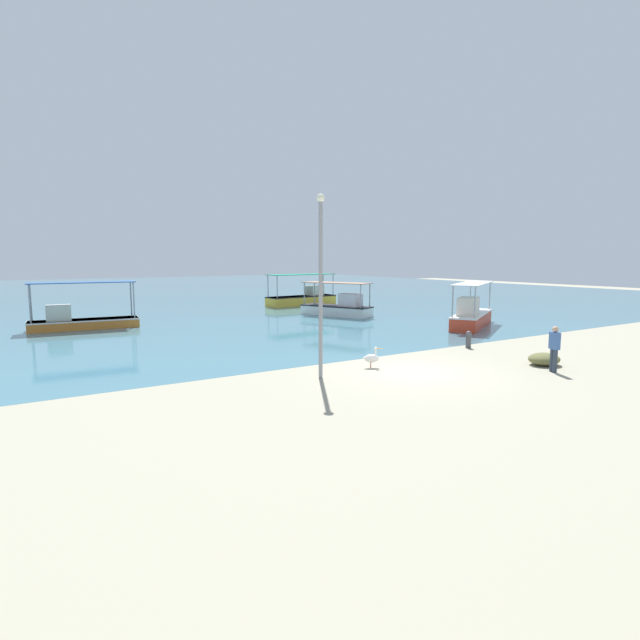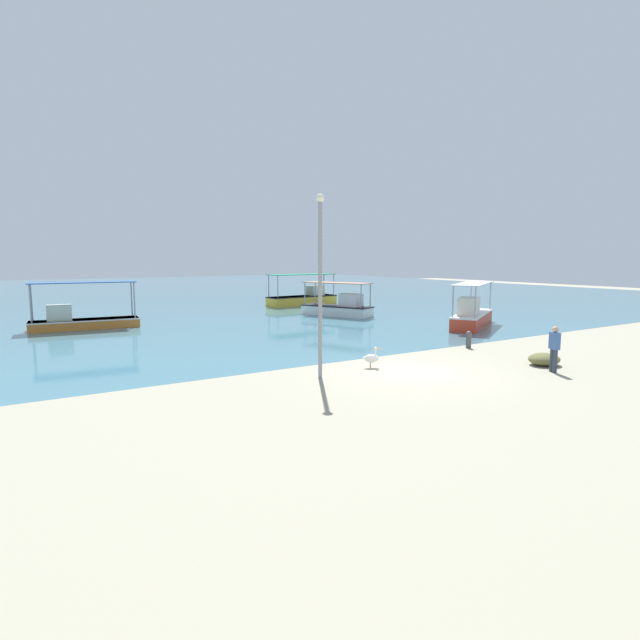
{
  "view_description": "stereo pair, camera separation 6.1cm",
  "coord_description": "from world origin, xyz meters",
  "px_view_note": "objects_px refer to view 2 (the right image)",
  "views": [
    {
      "loc": [
        -12.33,
        -13.28,
        4.17
      ],
      "look_at": [
        -0.58,
        5.7,
        1.35
      ],
      "focal_mm": 28.0,
      "sensor_mm": 36.0,
      "label": 1
    },
    {
      "loc": [
        -12.28,
        -13.31,
        4.17
      ],
      "look_at": [
        -0.58,
        5.7,
        1.35
      ],
      "focal_mm": 28.0,
      "sensor_mm": 36.0,
      "label": 2
    }
  ],
  "objects_px": {
    "fishing_boat_near_left": "(339,307)",
    "fisherman_standing": "(554,348)",
    "fishing_boat_near_right": "(304,298)",
    "mooring_bollard": "(469,339)",
    "net_pile": "(544,359)",
    "pelican": "(371,358)",
    "lamp_post": "(320,277)",
    "fishing_boat_far_right": "(81,319)",
    "fishing_boat_far_left": "(472,315)"
  },
  "relations": [
    {
      "from": "fisherman_standing",
      "to": "lamp_post",
      "type": "bearing_deg",
      "value": 154.26
    },
    {
      "from": "fishing_boat_far_right",
      "to": "mooring_bollard",
      "type": "xyz_separation_m",
      "value": [
        14.5,
        -16.18,
        -0.16
      ]
    },
    {
      "from": "fishing_boat_near_right",
      "to": "lamp_post",
      "type": "relative_size",
      "value": 1.04
    },
    {
      "from": "mooring_bollard",
      "to": "fisherman_standing",
      "type": "height_order",
      "value": "fisherman_standing"
    },
    {
      "from": "fishing_boat_near_left",
      "to": "fisherman_standing",
      "type": "height_order",
      "value": "fishing_boat_near_left"
    },
    {
      "from": "fishing_boat_near_right",
      "to": "pelican",
      "type": "xyz_separation_m",
      "value": [
        -10.29,
        -23.21,
        -0.26
      ]
    },
    {
      "from": "fishing_boat_near_left",
      "to": "fisherman_standing",
      "type": "xyz_separation_m",
      "value": [
        -3.16,
        -18.76,
        0.27
      ]
    },
    {
      "from": "lamp_post",
      "to": "fisherman_standing",
      "type": "height_order",
      "value": "lamp_post"
    },
    {
      "from": "net_pile",
      "to": "pelican",
      "type": "bearing_deg",
      "value": 152.1
    },
    {
      "from": "fishing_boat_far_right",
      "to": "fishing_boat_near_right",
      "type": "xyz_separation_m",
      "value": [
        18.44,
        6.09,
        0.05
      ]
    },
    {
      "from": "fishing_boat_near_right",
      "to": "net_pile",
      "type": "bearing_deg",
      "value": -99.28
    },
    {
      "from": "lamp_post",
      "to": "mooring_bollard",
      "type": "xyz_separation_m",
      "value": [
        8.84,
        1.29,
        -3.07
      ]
    },
    {
      "from": "lamp_post",
      "to": "fishing_boat_near_left",
      "type": "bearing_deg",
      "value": 54.18
    },
    {
      "from": "fishing_boat_near_left",
      "to": "fishing_boat_near_right",
      "type": "distance_m",
      "value": 8.73
    },
    {
      "from": "fishing_boat_near_left",
      "to": "fishing_boat_far_left",
      "type": "bearing_deg",
      "value": -68.47
    },
    {
      "from": "pelican",
      "to": "fishing_boat_near_right",
      "type": "bearing_deg",
      "value": 66.09
    },
    {
      "from": "mooring_bollard",
      "to": "net_pile",
      "type": "height_order",
      "value": "mooring_bollard"
    },
    {
      "from": "fisherman_standing",
      "to": "net_pile",
      "type": "xyz_separation_m",
      "value": [
        0.78,
        0.9,
        -0.67
      ]
    },
    {
      "from": "mooring_bollard",
      "to": "fisherman_standing",
      "type": "bearing_deg",
      "value": -102.84
    },
    {
      "from": "pelican",
      "to": "fishing_boat_far_left",
      "type": "bearing_deg",
      "value": 25.62
    },
    {
      "from": "lamp_post",
      "to": "net_pile",
      "type": "height_order",
      "value": "lamp_post"
    },
    {
      "from": "fishing_boat_near_right",
      "to": "fishing_boat_near_left",
      "type": "bearing_deg",
      "value": -102.76
    },
    {
      "from": "mooring_bollard",
      "to": "fisherman_standing",
      "type": "relative_size",
      "value": 0.47
    },
    {
      "from": "lamp_post",
      "to": "fishing_boat_near_right",
      "type": "bearing_deg",
      "value": 61.51
    },
    {
      "from": "lamp_post",
      "to": "fisherman_standing",
      "type": "relative_size",
      "value": 3.71
    },
    {
      "from": "fishing_boat_far_right",
      "to": "net_pile",
      "type": "distance_m",
      "value": 24.73
    },
    {
      "from": "fishing_boat_near_left",
      "to": "mooring_bollard",
      "type": "relative_size",
      "value": 6.81
    },
    {
      "from": "pelican",
      "to": "net_pile",
      "type": "xyz_separation_m",
      "value": [
        5.98,
        -3.17,
        -0.14
      ]
    },
    {
      "from": "fishing_boat_near_left",
      "to": "net_pile",
      "type": "relative_size",
      "value": 4.19
    },
    {
      "from": "fishing_boat_far_right",
      "to": "fishing_boat_far_left",
      "type": "distance_m",
      "value": 23.08
    },
    {
      "from": "pelican",
      "to": "fisherman_standing",
      "type": "height_order",
      "value": "fisherman_standing"
    },
    {
      "from": "net_pile",
      "to": "fishing_boat_far_right",
      "type": "bearing_deg",
      "value": 124.87
    },
    {
      "from": "pelican",
      "to": "lamp_post",
      "type": "height_order",
      "value": "lamp_post"
    },
    {
      "from": "fishing_boat_near_right",
      "to": "lamp_post",
      "type": "xyz_separation_m",
      "value": [
        -12.79,
        -23.57,
        2.87
      ]
    },
    {
      "from": "lamp_post",
      "to": "mooring_bollard",
      "type": "distance_m",
      "value": 9.45
    },
    {
      "from": "fishing_boat_near_right",
      "to": "net_pile",
      "type": "relative_size",
      "value": 5.06
    },
    {
      "from": "fishing_boat_near_right",
      "to": "mooring_bollard",
      "type": "bearing_deg",
      "value": -100.05
    },
    {
      "from": "fishing_boat_far_left",
      "to": "mooring_bollard",
      "type": "xyz_separation_m",
      "value": [
        -5.56,
        -4.77,
        -0.28
      ]
    },
    {
      "from": "fishing_boat_near_left",
      "to": "lamp_post",
      "type": "height_order",
      "value": "lamp_post"
    },
    {
      "from": "fishing_boat_far_left",
      "to": "lamp_post",
      "type": "bearing_deg",
      "value": -157.17
    },
    {
      "from": "pelican",
      "to": "mooring_bollard",
      "type": "xyz_separation_m",
      "value": [
        6.34,
        0.94,
        0.05
      ]
    },
    {
      "from": "net_pile",
      "to": "fisherman_standing",
      "type": "bearing_deg",
      "value": -131.02
    },
    {
      "from": "fishing_boat_near_right",
      "to": "pelican",
      "type": "bearing_deg",
      "value": -113.91
    },
    {
      "from": "fishing_boat_far_right",
      "to": "pelican",
      "type": "relative_size",
      "value": 7.53
    },
    {
      "from": "pelican",
      "to": "fisherman_standing",
      "type": "relative_size",
      "value": 0.47
    },
    {
      "from": "fishing_boat_near_left",
      "to": "mooring_bollard",
      "type": "distance_m",
      "value": 13.91
    },
    {
      "from": "fishing_boat_near_left",
      "to": "fishing_boat_near_right",
      "type": "relative_size",
      "value": 0.83
    },
    {
      "from": "fisherman_standing",
      "to": "net_pile",
      "type": "relative_size",
      "value": 1.31
    },
    {
      "from": "fishing_boat_far_left",
      "to": "pelican",
      "type": "bearing_deg",
      "value": -154.38
    },
    {
      "from": "lamp_post",
      "to": "fisherman_standing",
      "type": "bearing_deg",
      "value": -25.74
    }
  ]
}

